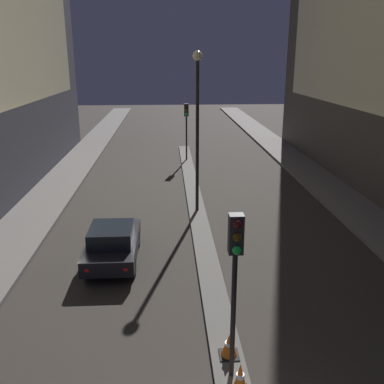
{
  "coord_description": "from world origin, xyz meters",
  "views": [
    {
      "loc": [
        -1.45,
        -5.27,
        7.42
      ],
      "look_at": [
        -0.29,
        14.23,
        1.26
      ],
      "focal_mm": 40.0,
      "sensor_mm": 36.0,
      "label": 1
    }
  ],
  "objects_px": {
    "traffic_light_mid": "(186,119)",
    "car_left_lane": "(113,243)",
    "traffic_light_near": "(235,261)",
    "traffic_cone_near": "(240,378)",
    "street_lamp": "(197,112)",
    "traffic_cone_far": "(229,345)"
  },
  "relations": [
    {
      "from": "traffic_cone_far",
      "to": "car_left_lane",
      "type": "relative_size",
      "value": 0.15
    },
    {
      "from": "traffic_light_near",
      "to": "street_lamp",
      "type": "distance_m",
      "value": 11.86
    },
    {
      "from": "traffic_light_near",
      "to": "street_lamp",
      "type": "bearing_deg",
      "value": 90.0
    },
    {
      "from": "traffic_light_near",
      "to": "traffic_cone_near",
      "type": "xyz_separation_m",
      "value": [
        0.11,
        -0.53,
        -2.67
      ]
    },
    {
      "from": "traffic_light_near",
      "to": "traffic_cone_far",
      "type": "distance_m",
      "value": 2.83
    },
    {
      "from": "traffic_cone_near",
      "to": "traffic_cone_far",
      "type": "distance_m",
      "value": 1.26
    },
    {
      "from": "traffic_light_mid",
      "to": "car_left_lane",
      "type": "height_order",
      "value": "traffic_light_mid"
    },
    {
      "from": "street_lamp",
      "to": "car_left_lane",
      "type": "distance_m",
      "value": 7.61
    },
    {
      "from": "traffic_light_mid",
      "to": "street_lamp",
      "type": "relative_size",
      "value": 0.54
    },
    {
      "from": "traffic_light_mid",
      "to": "street_lamp",
      "type": "bearing_deg",
      "value": -90.0
    },
    {
      "from": "traffic_light_mid",
      "to": "traffic_cone_far",
      "type": "xyz_separation_m",
      "value": [
        0.04,
        -22.16,
        -2.74
      ]
    },
    {
      "from": "traffic_light_near",
      "to": "car_left_lane",
      "type": "xyz_separation_m",
      "value": [
        -3.56,
        6.49,
        -2.4
      ]
    },
    {
      "from": "traffic_light_near",
      "to": "street_lamp",
      "type": "height_order",
      "value": "street_lamp"
    },
    {
      "from": "traffic_light_near",
      "to": "traffic_cone_near",
      "type": "bearing_deg",
      "value": -78.37
    },
    {
      "from": "traffic_cone_near",
      "to": "car_left_lane",
      "type": "bearing_deg",
      "value": 117.57
    },
    {
      "from": "traffic_light_near",
      "to": "traffic_cone_near",
      "type": "distance_m",
      "value": 2.72
    },
    {
      "from": "traffic_cone_far",
      "to": "car_left_lane",
      "type": "bearing_deg",
      "value": 121.99
    },
    {
      "from": "traffic_cone_near",
      "to": "car_left_lane",
      "type": "distance_m",
      "value": 7.93
    },
    {
      "from": "street_lamp",
      "to": "car_left_lane",
      "type": "bearing_deg",
      "value": -124.27
    },
    {
      "from": "traffic_cone_far",
      "to": "car_left_lane",
      "type": "xyz_separation_m",
      "value": [
        -3.6,
        5.77,
        0.34
      ]
    },
    {
      "from": "street_lamp",
      "to": "traffic_light_mid",
      "type": "bearing_deg",
      "value": 90.0
    },
    {
      "from": "street_lamp",
      "to": "traffic_cone_near",
      "type": "xyz_separation_m",
      "value": [
        0.11,
        -12.25,
        -4.51
      ]
    }
  ]
}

